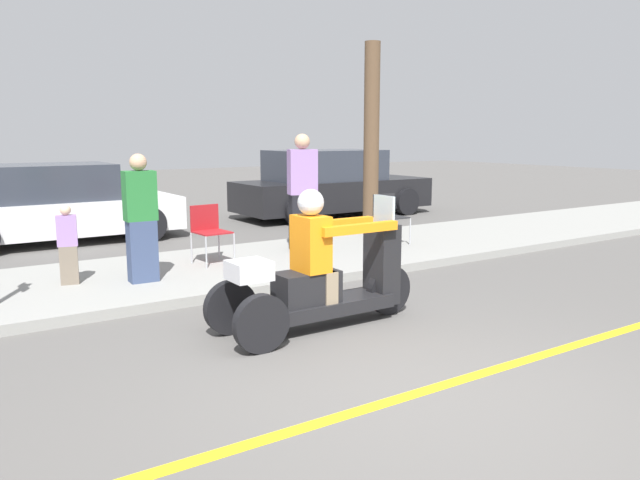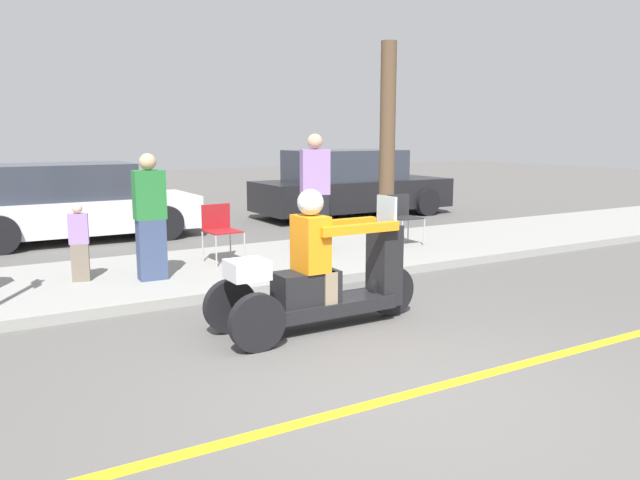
# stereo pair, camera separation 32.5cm
# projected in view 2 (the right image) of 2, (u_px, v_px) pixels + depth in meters

# --- Properties ---
(ground_plane) EXTENTS (60.00, 60.00, 0.00)m
(ground_plane) POSITION_uv_depth(u_px,v_px,m) (411.00, 394.00, 4.69)
(ground_plane) COLOR #565451
(lane_stripe) EXTENTS (24.00, 0.12, 0.01)m
(lane_stripe) POSITION_uv_depth(u_px,v_px,m) (435.00, 387.00, 4.81)
(lane_stripe) COLOR gold
(lane_stripe) RESTS_ON ground
(sidewalk_strip) EXTENTS (28.00, 2.80, 0.12)m
(sidewalk_strip) POSITION_uv_depth(u_px,v_px,m) (200.00, 272.00, 8.59)
(sidewalk_strip) COLOR gray
(sidewalk_strip) RESTS_ON ground
(motorcycle_trike) EXTENTS (2.27, 0.73, 1.41)m
(motorcycle_trike) POSITION_uv_depth(u_px,v_px,m) (321.00, 279.00, 6.23)
(motorcycle_trike) COLOR black
(motorcycle_trike) RESTS_ON ground
(spectator_far_back) EXTENTS (0.49, 0.38, 1.82)m
(spectator_far_back) POSITION_uv_depth(u_px,v_px,m) (315.00, 195.00, 9.75)
(spectator_far_back) COLOR black
(spectator_far_back) RESTS_ON sidewalk_strip
(spectator_end_of_line) EXTENTS (0.38, 0.24, 1.58)m
(spectator_end_of_line) POSITION_uv_depth(u_px,v_px,m) (150.00, 219.00, 7.76)
(spectator_end_of_line) COLOR #38476B
(spectator_end_of_line) RESTS_ON sidewalk_strip
(spectator_mid_group) EXTENTS (0.26, 0.19, 0.98)m
(spectator_mid_group) POSITION_uv_depth(u_px,v_px,m) (79.00, 244.00, 7.72)
(spectator_mid_group) COLOR #726656
(spectator_mid_group) RESTS_ON sidewalk_strip
(folding_chair_curbside) EXTENTS (0.50, 0.50, 0.82)m
(folding_chair_curbside) POSITION_uv_depth(u_px,v_px,m) (220.00, 227.00, 8.90)
(folding_chair_curbside) COLOR #A5A8AD
(folding_chair_curbside) RESTS_ON sidewalk_strip
(folding_chair_set_back) EXTENTS (0.48, 0.48, 0.82)m
(folding_chair_set_back) POSITION_uv_depth(u_px,v_px,m) (402.00, 214.00, 10.34)
(folding_chair_set_back) COLOR #A5A8AD
(folding_chair_set_back) RESTS_ON sidewalk_strip
(parked_car_lot_center) EXTENTS (4.21, 1.93, 1.41)m
(parked_car_lot_center) POSITION_uv_depth(u_px,v_px,m) (74.00, 204.00, 11.39)
(parked_car_lot_center) COLOR silver
(parked_car_lot_center) RESTS_ON ground
(parked_car_lot_far) EXTENTS (4.74, 1.95, 1.56)m
(parked_car_lot_far) POSITION_uv_depth(u_px,v_px,m) (351.00, 185.00, 14.74)
(parked_car_lot_far) COLOR black
(parked_car_lot_far) RESTS_ON ground
(tree_trunk) EXTENTS (0.28, 0.28, 3.42)m
(tree_trunk) POSITION_uv_depth(u_px,v_px,m) (387.00, 140.00, 11.17)
(tree_trunk) COLOR brown
(tree_trunk) RESTS_ON sidewalk_strip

